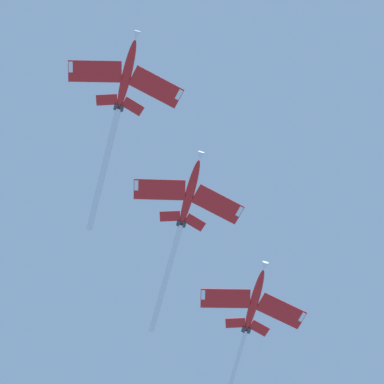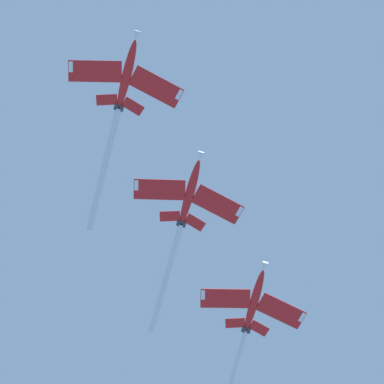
# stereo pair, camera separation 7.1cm
# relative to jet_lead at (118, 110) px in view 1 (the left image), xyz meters

# --- Properties ---
(jet_lead) EXTENTS (19.37, 33.50, 8.03)m
(jet_lead) POSITION_rel_jet_lead_xyz_m (0.00, 0.00, 0.00)
(jet_lead) COLOR red
(jet_second) EXTENTS (19.40, 32.15, 8.40)m
(jet_second) POSITION_rel_jet_lead_xyz_m (19.89, 9.65, -3.60)
(jet_second) COLOR red
(jet_third) EXTENTS (19.71, 34.64, 8.89)m
(jet_third) POSITION_rel_jet_lead_xyz_m (40.72, 18.54, -6.75)
(jet_third) COLOR red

